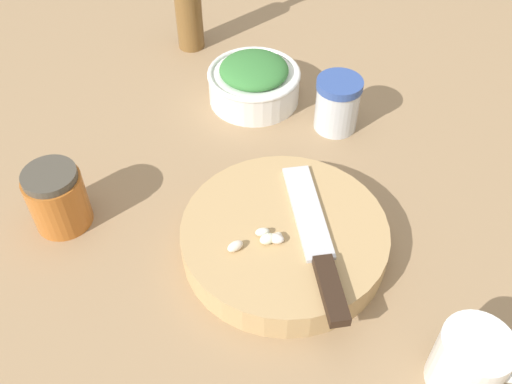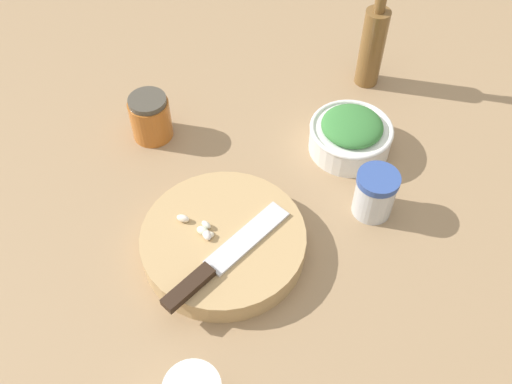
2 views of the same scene
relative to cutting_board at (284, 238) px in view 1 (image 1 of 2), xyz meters
The scene contains 9 objects.
ground_plane 0.11m from the cutting_board, 154.83° to the left, with size 5.00×5.00×0.00m, color #997A56.
cutting_board is the anchor object (origin of this frame).
chef_knife 0.05m from the cutting_board, ahead, with size 0.21×0.16×0.01m.
garlic_cloves 0.04m from the cutting_board, 94.23° to the right, with size 0.04×0.06×0.01m.
herb_bowl 0.30m from the cutting_board, 142.64° to the left, with size 0.14×0.14×0.07m.
spice_jar 0.25m from the cutting_board, 115.53° to the left, with size 0.07×0.07×0.08m.
coffee_mug 0.25m from the cutting_board, ahead, with size 0.09×0.08×0.08m.
honey_jar 0.28m from the cutting_board, 143.63° to the right, with size 0.07×0.07×0.08m.
oil_bottle 0.48m from the cutting_board, 153.68° to the left, with size 0.05×0.05×0.22m.
Camera 1 is at (0.38, -0.37, 0.56)m, focal length 40.00 mm.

